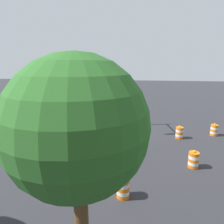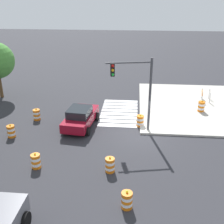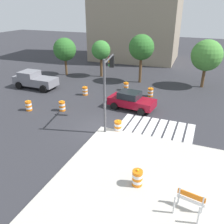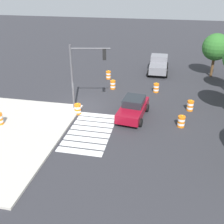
% 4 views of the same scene
% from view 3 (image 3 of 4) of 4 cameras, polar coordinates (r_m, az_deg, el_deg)
% --- Properties ---
extents(ground_plane, '(120.00, 120.00, 0.00)m').
position_cam_3_polar(ground_plane, '(19.07, -2.59, -3.89)').
color(ground_plane, '#2D2D33').
extents(sidewalk_corner, '(12.00, 12.00, 0.15)m').
position_cam_3_polar(sidewalk_corner, '(12.91, 11.70, -20.23)').
color(sidewalk_corner, '#BCB7AD').
rests_on(sidewalk_corner, ground).
extents(crosswalk_stripes, '(5.85, 3.20, 0.02)m').
position_cam_3_polar(crosswalk_stripes, '(19.51, 10.42, -3.57)').
color(crosswalk_stripes, silver).
rests_on(crosswalk_stripes, ground).
extents(sports_car, '(4.49, 2.52, 1.63)m').
position_cam_3_polar(sports_car, '(22.36, 4.60, 2.78)').
color(sports_car, maroon).
rests_on(sports_car, ground).
extents(pickup_truck, '(5.16, 2.37, 1.92)m').
position_cam_3_polar(pickup_truck, '(29.40, -18.12, 7.31)').
color(pickup_truck, slate).
rests_on(pickup_truck, ground).
extents(traffic_barrel_near_corner, '(0.56, 0.56, 1.02)m').
position_cam_3_polar(traffic_barrel_near_corner, '(18.37, 1.43, -3.45)').
color(traffic_barrel_near_corner, orange).
rests_on(traffic_barrel_near_corner, ground).
extents(traffic_barrel_crosswalk_end, '(0.56, 0.56, 1.02)m').
position_cam_3_polar(traffic_barrel_crosswalk_end, '(22.43, -11.79, 1.40)').
color(traffic_barrel_crosswalk_end, orange).
rests_on(traffic_barrel_crosswalk_end, ground).
extents(traffic_barrel_median_near, '(0.56, 0.56, 1.02)m').
position_cam_3_polar(traffic_barrel_median_near, '(25.98, -6.44, 5.00)').
color(traffic_barrel_median_near, orange).
rests_on(traffic_barrel_median_near, ground).
extents(traffic_barrel_median_far, '(0.56, 0.56, 1.02)m').
position_cam_3_polar(traffic_barrel_median_far, '(27.32, 3.35, 6.10)').
color(traffic_barrel_median_far, orange).
rests_on(traffic_barrel_median_far, ground).
extents(traffic_barrel_far_curb, '(0.56, 0.56, 1.02)m').
position_cam_3_polar(traffic_barrel_far_curb, '(23.32, -19.23, 1.41)').
color(traffic_barrel_far_curb, orange).
rests_on(traffic_barrel_far_curb, ground).
extents(traffic_barrel_lane_center, '(0.56, 0.56, 1.02)m').
position_cam_3_polar(traffic_barrel_lane_center, '(25.77, 9.14, 4.67)').
color(traffic_barrel_lane_center, orange).
rests_on(traffic_barrel_lane_center, ground).
extents(traffic_barrel_on_sidewalk, '(0.56, 0.56, 1.02)m').
position_cam_3_polar(traffic_barrel_on_sidewalk, '(13.25, 6.04, -15.31)').
color(traffic_barrel_on_sidewalk, orange).
rests_on(traffic_barrel_on_sidewalk, sidewalk_corner).
extents(construction_barricade, '(1.35, 0.98, 1.00)m').
position_cam_3_polar(construction_barricade, '(12.36, 18.05, -19.45)').
color(construction_barricade, silver).
rests_on(construction_barricade, sidewalk_corner).
extents(traffic_light_pole, '(0.90, 3.24, 5.50)m').
position_cam_3_polar(traffic_light_pole, '(17.86, -1.05, 7.74)').
color(traffic_light_pole, '#4C4C51').
rests_on(traffic_light_pole, sidewalk_corner).
extents(street_tree_streetside_near, '(3.48, 3.48, 5.46)m').
position_cam_3_polar(street_tree_streetside_near, '(29.56, 21.63, 12.40)').
color(street_tree_streetside_near, brown).
rests_on(street_tree_streetside_near, ground).
extents(street_tree_streetside_mid, '(3.00, 3.00, 5.80)m').
position_cam_3_polar(street_tree_streetside_mid, '(29.53, 7.02, 14.98)').
color(street_tree_streetside_mid, brown).
rests_on(street_tree_streetside_mid, ground).
extents(street_tree_streetside_far, '(3.00, 3.00, 4.97)m').
position_cam_3_polar(street_tree_streetside_far, '(33.39, -11.20, 14.38)').
color(street_tree_streetside_far, brown).
rests_on(street_tree_streetside_far, ground).
extents(street_tree_corner_lot, '(2.45, 2.45, 4.75)m').
position_cam_3_polar(street_tree_corner_lot, '(32.08, -2.64, 14.46)').
color(street_tree_corner_lot, brown).
rests_on(street_tree_corner_lot, ground).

